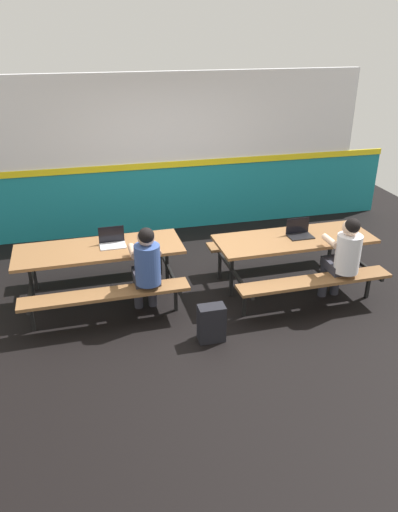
% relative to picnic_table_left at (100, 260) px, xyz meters
% --- Properties ---
extents(ground_plane, '(10.00, 10.00, 0.02)m').
position_rel_picnic_table_left_xyz_m(ground_plane, '(1.25, -0.26, -0.59)').
color(ground_plane, black).
extents(accent_backdrop, '(8.00, 0.14, 2.60)m').
position_rel_picnic_table_left_xyz_m(accent_backdrop, '(1.25, 2.22, 0.67)').
color(accent_backdrop, teal).
rests_on(accent_backdrop, ground).
extents(picnic_table_left, '(2.08, 1.59, 0.74)m').
position_rel_picnic_table_left_xyz_m(picnic_table_left, '(0.00, 0.00, 0.00)').
color(picnic_table_left, brown).
rests_on(picnic_table_left, ground).
extents(picnic_table_right, '(2.08, 1.59, 0.74)m').
position_rel_picnic_table_left_xyz_m(picnic_table_right, '(2.50, -0.29, 0.00)').
color(picnic_table_right, brown).
rests_on(picnic_table_right, ground).
extents(student_nearer, '(0.37, 0.53, 1.21)m').
position_rel_picnic_table_left_xyz_m(student_nearer, '(0.52, -0.55, 0.13)').
color(student_nearer, '#2D2D38').
rests_on(student_nearer, ground).
extents(student_further, '(0.37, 0.53, 1.21)m').
position_rel_picnic_table_left_xyz_m(student_further, '(2.91, -0.84, 0.13)').
color(student_further, '#2D2D38').
rests_on(student_further, ground).
extents(laptop_silver, '(0.32, 0.23, 0.22)m').
position_rel_picnic_table_left_xyz_m(laptop_silver, '(0.17, 0.04, 0.21)').
color(laptop_silver, silver).
rests_on(laptop_silver, picnic_table_left).
extents(laptop_dark, '(0.32, 0.23, 0.22)m').
position_rel_picnic_table_left_xyz_m(laptop_dark, '(2.58, -0.25, 0.21)').
color(laptop_dark, black).
rests_on(laptop_dark, picnic_table_right).
extents(backpack_dark, '(0.30, 0.22, 0.44)m').
position_rel_picnic_table_left_xyz_m(backpack_dark, '(1.13, -1.20, -0.36)').
color(backpack_dark, black).
rests_on(backpack_dark, ground).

